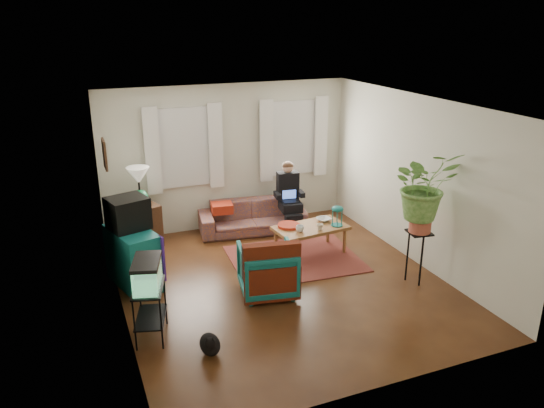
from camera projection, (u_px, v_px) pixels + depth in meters
name	position (u px, v px, depth m)	size (l,w,h in m)	color
floor	(282.00, 283.00, 7.74)	(4.50, 5.00, 0.01)	#4F2B14
ceiling	(284.00, 105.00, 6.87)	(4.50, 5.00, 0.01)	white
wall_back	(228.00, 157.00, 9.49)	(4.50, 0.01, 2.60)	silver
wall_front	(384.00, 278.00, 5.12)	(4.50, 0.01, 2.60)	silver
wall_left	(115.00, 222.00, 6.51)	(0.01, 5.00, 2.60)	silver
wall_right	(418.00, 181.00, 8.10)	(0.01, 5.00, 2.60)	silver
window_left	(184.00, 148.00, 9.11)	(1.08, 0.04, 1.38)	white
window_right	(292.00, 138.00, 9.83)	(1.08, 0.04, 1.38)	white
curtains_left	(185.00, 149.00, 9.04)	(1.36, 0.06, 1.50)	white
curtains_right	(294.00, 139.00, 9.76)	(1.36, 0.06, 1.50)	white
picture_frame	(105.00, 154.00, 7.05)	(0.04, 0.32, 0.40)	#3D2616
area_rug	(295.00, 259.00, 8.51)	(2.00, 1.60, 0.01)	brown
sofa	(252.00, 212.00, 9.51)	(1.89, 0.74, 0.74)	brown
seated_person	(289.00, 199.00, 9.59)	(0.47, 0.58, 1.13)	black
side_table	(143.00, 226.00, 8.90)	(0.50, 0.50, 0.73)	#3E2B17
table_lamp	(139.00, 187.00, 8.67)	(0.37, 0.37, 0.66)	white
dresser	(133.00, 258.00, 7.58)	(0.47, 0.94, 0.85)	#136673
crt_tv	(128.00, 213.00, 7.44)	(0.52, 0.47, 0.45)	black
aquarium_stand	(151.00, 312.00, 6.35)	(0.34, 0.61, 0.68)	black
aquarium	(147.00, 273.00, 6.17)	(0.30, 0.55, 0.36)	#7FD899
black_cat	(210.00, 342.00, 6.08)	(0.23, 0.36, 0.30)	black
armchair	(267.00, 268.00, 7.36)	(0.75, 0.71, 0.77)	#105960
serape_throw	(272.00, 267.00, 7.03)	(0.78, 0.18, 0.64)	#9E0A0A
coffee_table	(310.00, 240.00, 8.63)	(1.16, 0.63, 0.48)	brown
cup_a	(300.00, 229.00, 8.33)	(0.13, 0.13, 0.10)	white
cup_b	(320.00, 227.00, 8.40)	(0.11, 0.11, 0.10)	beige
bowl	(324.00, 219.00, 8.77)	(0.23, 0.23, 0.06)	white
snack_tray	(289.00, 225.00, 8.53)	(0.36, 0.36, 0.04)	#B21414
birdcage	(337.00, 216.00, 8.54)	(0.19, 0.19, 0.34)	#115B6B
plant_stand	(417.00, 257.00, 7.68)	(0.33, 0.33, 0.79)	black
potted_plant	(423.00, 196.00, 7.36)	(0.90, 0.78, 1.00)	#599947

